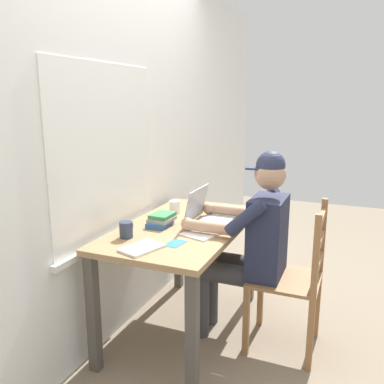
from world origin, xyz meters
The scene contains 14 objects.
ground_plane centered at (0.00, 0.00, 0.00)m, with size 8.00×8.00×0.00m, color gray.
back_wall centered at (0.00, 0.44, 1.30)m, with size 6.00×0.08×2.60m.
desk centered at (0.00, 0.00, 0.64)m, with size 1.28×0.71×0.75m.
seated_person centered at (0.07, -0.43, 0.70)m, with size 0.50×0.60×1.26m.
wooden_chair centered at (0.07, -0.71, 0.47)m, with size 0.42×0.42×0.95m.
laptop centered at (0.10, -0.13, 0.81)m, with size 0.33×0.28×0.23m.
computer_mouse centered at (0.37, -0.16, 0.77)m, with size 0.06×0.10×0.03m, color black.
coffee_mug_white centered at (0.24, 0.18, 0.80)m, with size 0.12×0.08×0.09m.
coffee_mug_dark centered at (-0.35, 0.21, 0.80)m, with size 0.12×0.08×0.10m.
book_stack_main centered at (-0.07, 0.13, 0.79)m, with size 0.20×0.14×0.08m.
paper_pile_near_laptop centered at (-0.49, 0.03, 0.76)m, with size 0.23×0.15×0.01m, color white.
paper_pile_back_corner centered at (0.35, -0.15, 0.76)m, with size 0.26×0.15×0.01m, color silver.
paper_pile_side centered at (-0.10, -0.18, 0.76)m, with size 0.26×0.19×0.01m, color white.
landscape_photo_print centered at (-0.34, -0.10, 0.75)m, with size 0.13×0.09×0.00m, color teal.
Camera 1 is at (-2.30, -1.02, 1.55)m, focal length 37.80 mm.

